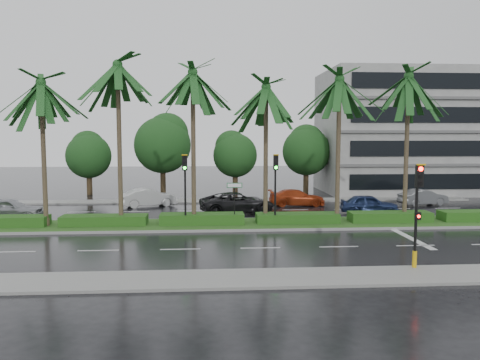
{
  "coord_description": "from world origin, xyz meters",
  "views": [
    {
      "loc": [
        -2.55,
        -27.89,
        5.58
      ],
      "look_at": [
        -0.6,
        1.5,
        2.83
      ],
      "focal_mm": 35.0,
      "sensor_mm": 36.0,
      "label": 1
    }
  ],
  "objects": [
    {
      "name": "median",
      "position": [
        0.0,
        1.0,
        0.08
      ],
      "size": [
        36.0,
        4.0,
        0.15
      ],
      "color": "gray",
      "rests_on": "ground"
    },
    {
      "name": "near_sidewalk",
      "position": [
        0.0,
        -10.2,
        0.06
      ],
      "size": [
        40.0,
        2.4,
        0.12
      ],
      "primitive_type": "cube",
      "color": "gray",
      "rests_on": "ground"
    },
    {
      "name": "signal_median_right",
      "position": [
        1.5,
        0.3,
        3.0
      ],
      "size": [
        0.34,
        0.42,
        4.36
      ],
      "color": "black",
      "rests_on": "median"
    },
    {
      "name": "signal_median_left",
      "position": [
        -4.0,
        0.3,
        3.0
      ],
      "size": [
        0.34,
        0.42,
        4.36
      ],
      "color": "black",
      "rests_on": "median"
    },
    {
      "name": "car_silver",
      "position": [
        -16.0,
        4.0,
        0.76
      ],
      "size": [
        2.14,
        4.59,
        1.52
      ],
      "primitive_type": "imported",
      "rotation": [
        0.0,
        0.0,
        1.65
      ],
      "color": "#999BA0",
      "rests_on": "ground"
    },
    {
      "name": "street_sign",
      "position": [
        -1.0,
        0.48,
        2.12
      ],
      "size": [
        0.95,
        0.09,
        2.6
      ],
      "color": "black",
      "rests_on": "median"
    },
    {
      "name": "car_darkgrey",
      "position": [
        -0.5,
        5.85,
        0.76
      ],
      "size": [
        3.65,
        5.88,
        1.52
      ],
      "primitive_type": "imported",
      "rotation": [
        0.0,
        0.0,
        1.79
      ],
      "color": "black",
      "rests_on": "ground"
    },
    {
      "name": "car_blue",
      "position": [
        9.0,
        4.91,
        0.69
      ],
      "size": [
        2.2,
        4.26,
        1.39
      ],
      "primitive_type": "imported",
      "rotation": [
        0.0,
        0.0,
        1.43
      ],
      "color": "navy",
      "rests_on": "ground"
    },
    {
      "name": "signal_near",
      "position": [
        6.0,
        -9.39,
        2.5
      ],
      "size": [
        0.34,
        0.45,
        4.36
      ],
      "color": "black",
      "rests_on": "near_sidewalk"
    },
    {
      "name": "car_grey",
      "position": [
        14.79,
        8.66,
        0.66
      ],
      "size": [
        2.22,
        4.2,
        1.31
      ],
      "primitive_type": "imported",
      "rotation": [
        0.0,
        0.0,
        1.79
      ],
      "color": "#585A5D",
      "rests_on": "ground"
    },
    {
      "name": "hedge",
      "position": [
        0.0,
        1.0,
        0.45
      ],
      "size": [
        35.2,
        1.4,
        0.6
      ],
      "color": "#124014",
      "rests_on": "median"
    },
    {
      "name": "bg_trees",
      "position": [
        1.52,
        17.59,
        4.67
      ],
      "size": [
        32.89,
        5.53,
        7.99
      ],
      "color": "#352418",
      "rests_on": "ground"
    },
    {
      "name": "ground",
      "position": [
        0.0,
        0.0,
        0.0
      ],
      "size": [
        120.0,
        120.0,
        0.0
      ],
      "primitive_type": "plane",
      "color": "black",
      "rests_on": "ground"
    },
    {
      "name": "car_white",
      "position": [
        -7.38,
        9.49,
        0.72
      ],
      "size": [
        2.99,
        4.62,
        1.44
      ],
      "primitive_type": "imported",
      "rotation": [
        0.0,
        0.0,
        1.94
      ],
      "color": "#B4B4B4",
      "rests_on": "ground"
    },
    {
      "name": "palm_row",
      "position": [
        -1.25,
        1.02,
        8.52
      ],
      "size": [
        26.3,
        4.2,
        10.54
      ],
      "color": "#3F3224",
      "rests_on": "median"
    },
    {
      "name": "car_red",
      "position": [
        4.5,
        9.1,
        0.66
      ],
      "size": [
        1.89,
        4.54,
        1.31
      ],
      "primitive_type": "imported",
      "rotation": [
        0.0,
        0.0,
        1.56
      ],
      "color": "#A63212",
      "rests_on": "ground"
    },
    {
      "name": "building",
      "position": [
        17.0,
        18.0,
        6.0
      ],
      "size": [
        16.0,
        10.0,
        12.0
      ],
      "primitive_type": "cube",
      "color": "gray",
      "rests_on": "ground"
    },
    {
      "name": "lane_markings",
      "position": [
        3.04,
        -0.43,
        0.01
      ],
      "size": [
        34.0,
        13.06,
        0.01
      ],
      "color": "silver",
      "rests_on": "ground"
    },
    {
      "name": "far_sidewalk",
      "position": [
        0.0,
        12.0,
        0.06
      ],
      "size": [
        40.0,
        2.0,
        0.12
      ],
      "primitive_type": "cube",
      "color": "gray",
      "rests_on": "ground"
    }
  ]
}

